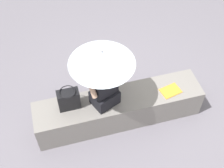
{
  "coord_description": "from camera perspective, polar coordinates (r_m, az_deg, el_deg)",
  "views": [
    {
      "loc": [
        -0.78,
        -2.45,
        3.83
      ],
      "look_at": [
        -0.1,
        -0.0,
        0.83
      ],
      "focal_mm": 48.25,
      "sensor_mm": 36.0,
      "label": 1
    }
  ],
  "objects": [
    {
      "name": "person_seated",
      "position": [
        3.88,
        -1.46,
        0.01
      ],
      "size": [
        0.51,
        0.39,
        0.9
      ],
      "color": "black",
      "rests_on": "stone_bench"
    },
    {
      "name": "parasol",
      "position": [
        3.53,
        -1.99,
        5.09
      ],
      "size": [
        0.82,
        0.82,
        0.99
      ],
      "color": "#B7B7BC",
      "rests_on": "stone_bench"
    },
    {
      "name": "handbag_black",
      "position": [
        4.05,
        -8.21,
        -2.89
      ],
      "size": [
        0.29,
        0.22,
        0.33
      ],
      "color": "black",
      "rests_on": "stone_bench"
    },
    {
      "name": "ground_plane",
      "position": [
        4.61,
        1.24,
        -6.4
      ],
      "size": [
        14.0,
        14.0,
        0.0
      ],
      "primitive_type": "plane",
      "color": "slate"
    },
    {
      "name": "stone_bench",
      "position": [
        4.41,
        1.29,
        -4.65
      ],
      "size": [
        2.42,
        0.51,
        0.48
      ],
      "primitive_type": "cube",
      "color": "gray",
      "rests_on": "ground"
    },
    {
      "name": "magazine",
      "position": [
        4.38,
        11.03,
        -1.27
      ],
      "size": [
        0.32,
        0.25,
        0.01
      ],
      "primitive_type": "cube",
      "rotation": [
        0.0,
        0.0,
        0.21
      ],
      "color": "gold",
      "rests_on": "stone_bench"
    }
  ]
}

